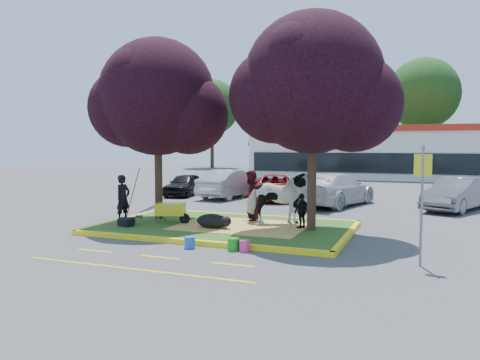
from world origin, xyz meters
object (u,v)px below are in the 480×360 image
(handler, at_px, (123,198))
(bucket_blue, at_px, (190,243))
(wheelbarrow, at_px, (171,210))
(car_black, at_px, (185,185))
(calf, at_px, (212,221))
(sign_post, at_px, (422,191))
(bucket_pink, at_px, (244,246))
(car_silver, at_px, (230,184))
(cow, at_px, (278,198))
(bucket_green, at_px, (233,244))

(handler, xyz_separation_m, bucket_blue, (3.81, -2.32, -0.81))
(wheelbarrow, xyz_separation_m, car_black, (-4.34, 9.15, 0.00))
(calf, height_order, wheelbarrow, wheelbarrow)
(handler, xyz_separation_m, sign_post, (9.75, -2.03, 0.80))
(bucket_pink, relative_size, bucket_blue, 0.96)
(car_silver, bearing_deg, bucket_blue, 114.84)
(bucket_pink, bearing_deg, handler, 158.35)
(wheelbarrow, bearing_deg, bucket_pink, -54.39)
(cow, xyz_separation_m, sign_post, (4.50, -3.35, 0.72))
(sign_post, bearing_deg, handler, 176.76)
(bucket_blue, bearing_deg, wheelbarrow, 128.27)
(handler, bearing_deg, bucket_green, -103.68)
(sign_post, bearing_deg, car_black, 145.52)
(handler, bearing_deg, cow, -66.67)
(wheelbarrow, height_order, bucket_pink, wheelbarrow)
(wheelbarrow, xyz_separation_m, bucket_green, (3.36, -2.52, -0.45))
(wheelbarrow, height_order, car_black, car_black)
(sign_post, bearing_deg, wheelbarrow, 171.84)
(bucket_blue, distance_m, car_black, 13.51)
(cow, distance_m, car_silver, 9.76)
(bucket_pink, bearing_deg, cow, 91.87)
(wheelbarrow, relative_size, bucket_green, 5.27)
(sign_post, bearing_deg, cow, 151.87)
(bucket_blue, bearing_deg, bucket_pink, 6.98)
(bucket_green, bearing_deg, sign_post, 1.22)
(sign_post, distance_m, bucket_blue, 6.16)
(sign_post, distance_m, bucket_pink, 4.68)
(cow, distance_m, calf, 2.35)
(cow, height_order, handler, cow)
(bucket_green, relative_size, bucket_blue, 1.06)
(car_black, bearing_deg, handler, -80.26)
(handler, xyz_separation_m, bucket_green, (5.04, -2.13, -0.80))
(calf, bearing_deg, car_silver, 118.57)
(handler, distance_m, car_black, 9.91)
(calf, relative_size, car_black, 0.30)
(handler, distance_m, bucket_blue, 4.53)
(bucket_green, xyz_separation_m, bucket_pink, (0.32, 0.00, -0.02))
(handler, distance_m, wheelbarrow, 1.76)
(calf, relative_size, bucket_blue, 3.34)
(cow, relative_size, calf, 1.99)
(cow, relative_size, handler, 1.30)
(sign_post, height_order, car_silver, sign_post)
(car_silver, bearing_deg, car_black, 8.44)
(calf, bearing_deg, car_black, 131.81)
(car_black, bearing_deg, calf, -63.30)
(bucket_pink, relative_size, car_black, 0.08)
(sign_post, xyz_separation_m, bucket_blue, (-5.93, -0.29, -1.62))
(calf, bearing_deg, cow, 45.64)
(bucket_green, xyz_separation_m, bucket_blue, (-1.23, -0.19, -0.01))
(calf, height_order, bucket_pink, calf)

